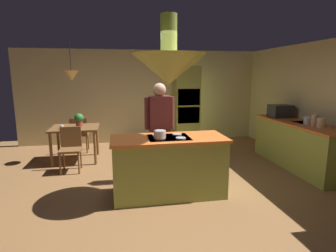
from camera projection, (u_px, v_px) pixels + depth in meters
The scene contains 19 objects.
ground at pixel (166, 189), 4.55m from camera, with size 8.16×8.16×0.00m, color olive.
wall_back at pixel (145, 97), 7.64m from camera, with size 6.80×0.10×2.55m, color beige.
wall_right at pixel (327, 107), 5.28m from camera, with size 0.10×7.20×2.55m, color beige.
kitchen_island at pixel (169, 166), 4.26m from camera, with size 1.78×0.78×0.96m.
counter_run_right at pixel (298, 145), 5.55m from camera, with size 0.73×2.34×0.94m.
oven_tower at pixel (186, 105), 7.48m from camera, with size 0.66×0.62×2.12m.
dining_table at pixel (75, 132), 5.95m from camera, with size 1.00×0.86×0.76m.
person_at_island at pixel (160, 125), 4.79m from camera, with size 0.53×0.23×1.75m.
range_hood at pixel (169, 67), 3.98m from camera, with size 1.10×1.10×1.00m.
pendant_light_over_table at pixel (71, 76), 5.73m from camera, with size 0.32×0.32×0.82m.
chair_facing_island at pixel (71, 146), 5.36m from camera, with size 0.40×0.40×0.87m.
chair_by_back_wall at pixel (79, 132), 6.61m from camera, with size 0.40×0.40×0.87m.
potted_plant_on_table at pixel (79, 119), 5.91m from camera, with size 0.20×0.20×0.30m.
cup_on_table at pixel (62, 127), 5.68m from camera, with size 0.07×0.07×0.09m, color white.
canister_flour at pixel (321, 123), 4.89m from camera, with size 0.14×0.14×0.18m, color #E0B78C.
canister_sugar at pixel (314, 120), 5.06m from camera, with size 0.10×0.10×0.22m, color #E0B78C.
canister_tea at pixel (307, 121), 5.24m from camera, with size 0.14×0.14×0.14m, color silver.
microwave_on_counter at pixel (280, 111), 6.10m from camera, with size 0.46×0.36×0.28m, color #232326.
cooking_pot_on_cooktop at pixel (160, 134), 4.01m from camera, with size 0.18×0.18×0.12m, color #B2B2B7.
Camera 1 is at (-0.76, -4.20, 1.89)m, focal length 29.01 mm.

